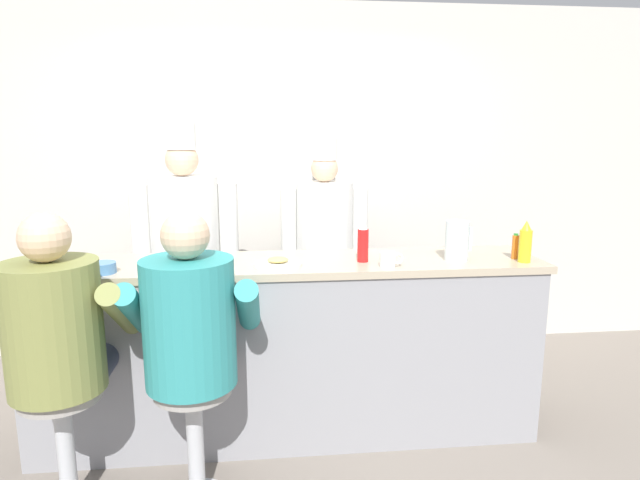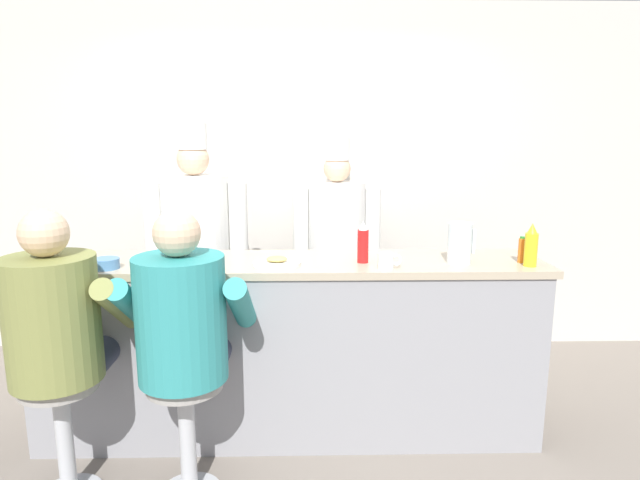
# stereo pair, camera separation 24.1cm
# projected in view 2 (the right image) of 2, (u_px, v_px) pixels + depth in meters

# --- Properties ---
(ground_plane) EXTENTS (20.00, 20.00, 0.00)m
(ground_plane) POSITION_uv_depth(u_px,v_px,m) (288.00, 457.00, 2.88)
(ground_plane) COLOR slate
(wall_back) EXTENTS (10.00, 0.06, 2.70)m
(wall_back) POSITION_uv_depth(u_px,v_px,m) (294.00, 182.00, 4.24)
(wall_back) COLOR beige
(wall_back) RESTS_ON ground_plane
(diner_counter) EXTENTS (2.83, 0.57, 1.03)m
(diner_counter) POSITION_uv_depth(u_px,v_px,m) (289.00, 347.00, 3.07)
(diner_counter) COLOR gray
(diner_counter) RESTS_ON ground_plane
(ketchup_bottle_red) EXTENTS (0.06, 0.06, 0.23)m
(ketchup_bottle_red) POSITION_uv_depth(u_px,v_px,m) (363.00, 243.00, 2.90)
(ketchup_bottle_red) COLOR red
(ketchup_bottle_red) RESTS_ON diner_counter
(mustard_bottle_yellow) EXTENTS (0.07, 0.07, 0.23)m
(mustard_bottle_yellow) POSITION_uv_depth(u_px,v_px,m) (531.00, 246.00, 2.82)
(mustard_bottle_yellow) COLOR yellow
(mustard_bottle_yellow) RESTS_ON diner_counter
(hot_sauce_bottle_orange) EXTENTS (0.04, 0.04, 0.14)m
(hot_sauce_bottle_orange) POSITION_uv_depth(u_px,v_px,m) (521.00, 250.00, 2.90)
(hot_sauce_bottle_orange) COLOR orange
(hot_sauce_bottle_orange) RESTS_ON diner_counter
(water_pitcher_clear) EXTENTS (0.15, 0.13, 0.22)m
(water_pitcher_clear) POSITION_uv_depth(u_px,v_px,m) (460.00, 243.00, 2.88)
(water_pitcher_clear) COLOR silver
(water_pitcher_clear) RESTS_ON diner_counter
(breakfast_plate) EXTENTS (0.26, 0.26, 0.05)m
(breakfast_plate) POSITION_uv_depth(u_px,v_px,m) (277.00, 262.00, 2.86)
(breakfast_plate) COLOR white
(breakfast_plate) RESTS_ON diner_counter
(cereal_bowl) EXTENTS (0.14, 0.14, 0.05)m
(cereal_bowl) POSITION_uv_depth(u_px,v_px,m) (106.00, 264.00, 2.78)
(cereal_bowl) COLOR #4C7FB7
(cereal_bowl) RESTS_ON diner_counter
(coffee_mug_white) EXTENTS (0.13, 0.08, 0.08)m
(coffee_mug_white) POSITION_uv_depth(u_px,v_px,m) (387.00, 261.00, 2.77)
(coffee_mug_white) COLOR white
(coffee_mug_white) RESTS_ON diner_counter
(coffee_mug_tan) EXTENTS (0.12, 0.08, 0.08)m
(coffee_mug_tan) POSITION_uv_depth(u_px,v_px,m) (208.00, 262.00, 2.77)
(coffee_mug_tan) COLOR beige
(coffee_mug_tan) RESTS_ON diner_counter
(diner_seated_olive) EXTENTS (0.62, 0.61, 1.39)m
(diner_seated_olive) POSITION_uv_depth(u_px,v_px,m) (57.00, 326.00, 2.45)
(diner_seated_olive) COLOR #B2B5BA
(diner_seated_olive) RESTS_ON ground_plane
(diner_seated_teal) EXTENTS (0.62, 0.61, 1.39)m
(diner_seated_teal) POSITION_uv_depth(u_px,v_px,m) (183.00, 326.00, 2.46)
(diner_seated_teal) COLOR #B2B5BA
(diner_seated_teal) RESTS_ON ground_plane
(cook_in_whites_near) EXTENTS (0.70, 0.45, 1.79)m
(cook_in_whites_near) POSITION_uv_depth(u_px,v_px,m) (197.00, 244.00, 3.64)
(cook_in_whites_near) COLOR #232328
(cook_in_whites_near) RESTS_ON ground_plane
(cook_in_whites_far) EXTENTS (0.66, 0.42, 1.69)m
(cook_in_whites_far) POSITION_uv_depth(u_px,v_px,m) (337.00, 240.00, 4.04)
(cook_in_whites_far) COLOR #232328
(cook_in_whites_far) RESTS_ON ground_plane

